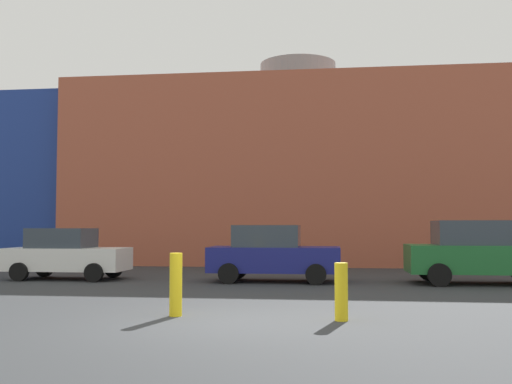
% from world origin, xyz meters
% --- Properties ---
extents(ground_plane, '(200.00, 200.00, 0.00)m').
position_xyz_m(ground_plane, '(0.00, 0.00, 0.00)').
color(ground_plane, '#2D3033').
extents(building_backdrop, '(35.43, 13.06, 10.32)m').
position_xyz_m(building_backdrop, '(0.17, 20.75, 4.14)').
color(building_backdrop, '#B2563D').
rests_on(building_backdrop, ground_plane).
extents(parked_car_1, '(3.79, 1.86, 1.64)m').
position_xyz_m(parked_car_1, '(-6.62, 7.83, 0.82)').
color(parked_car_1, white).
rests_on(parked_car_1, ground_plane).
extents(parked_car_2, '(4.02, 1.97, 1.74)m').
position_xyz_m(parked_car_2, '(0.08, 7.83, 0.87)').
color(parked_car_2, navy).
rests_on(parked_car_2, ground_plane).
extents(parked_car_3, '(4.33, 2.12, 1.88)m').
position_xyz_m(parked_car_3, '(6.24, 7.83, 0.93)').
color(parked_car_3, '#1E662D').
rests_on(parked_car_3, ground_plane).
extents(bollard_yellow_0, '(0.24, 0.24, 1.20)m').
position_xyz_m(bollard_yellow_0, '(-1.06, 0.56, 0.60)').
color(bollard_yellow_0, yellow).
rests_on(bollard_yellow_0, ground_plane).
extents(bollard_yellow_1, '(0.24, 0.24, 1.04)m').
position_xyz_m(bollard_yellow_1, '(2.06, 0.38, 0.52)').
color(bollard_yellow_1, yellow).
rests_on(bollard_yellow_1, ground_plane).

